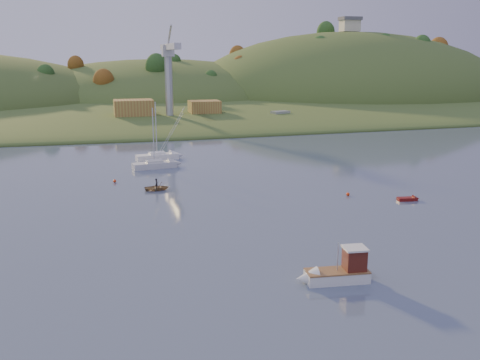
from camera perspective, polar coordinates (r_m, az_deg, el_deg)
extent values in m
plane|color=#37445A|center=(43.75, 12.91, -14.05)|extent=(500.00, 500.00, 0.00)
cube|color=#385020|center=(265.43, -11.25, 8.69)|extent=(620.00, 220.00, 1.50)
ellipsoid|color=#385020|center=(200.89, -9.83, 7.37)|extent=(640.00, 150.00, 7.00)
ellipsoid|color=#385020|center=(246.53, -8.55, 8.47)|extent=(140.00, 120.00, 36.00)
ellipsoid|color=#385020|center=(256.63, 11.29, 8.55)|extent=(150.00, 130.00, 60.00)
cube|color=beige|center=(256.18, 11.63, 15.80)|extent=(8.00, 6.00, 5.00)
cube|color=#595960|center=(256.36, 11.67, 16.52)|extent=(9.00, 7.00, 1.50)
cube|color=slate|center=(158.95, -6.49, 6.42)|extent=(42.00, 16.00, 2.40)
cube|color=#996633|center=(158.11, -11.28, 7.53)|extent=(11.00, 8.00, 4.80)
cube|color=#996633|center=(161.97, -3.81, 7.74)|extent=(9.00, 7.00, 4.00)
cylinder|color=#B7B7BC|center=(155.67, -7.58, 10.02)|extent=(2.20, 2.20, 18.00)
cube|color=#B7B7BC|center=(155.44, -7.69, 13.51)|extent=(3.20, 3.20, 3.20)
cube|color=#B7B7BC|center=(146.54, -7.21, 13.94)|extent=(1.80, 18.00, 1.60)
cube|color=#B7B7BC|center=(160.41, -7.95, 13.85)|extent=(1.80, 10.00, 1.60)
cube|color=silver|center=(49.22, 10.29, -10.08)|extent=(5.80, 2.61, 1.01)
cone|color=silver|center=(48.40, 7.10, -10.38)|extent=(2.17, 2.22, 2.02)
cube|color=brown|center=(49.02, 10.32, -9.52)|extent=(5.80, 2.66, 0.13)
cube|color=#4D1A12|center=(49.18, 12.11, -8.28)|extent=(1.97, 1.87, 2.02)
cube|color=silver|center=(48.80, 12.17, -7.12)|extent=(2.21, 2.11, 0.17)
cylinder|color=silver|center=(48.53, 10.38, -8.07)|extent=(0.10, 0.10, 2.69)
cube|color=silver|center=(96.74, -9.11, 1.57)|extent=(8.02, 3.47, 1.07)
cube|color=silver|center=(96.63, -9.12, 1.90)|extent=(3.14, 2.16, 0.68)
cylinder|color=silver|center=(95.82, -9.22, 4.72)|extent=(0.18, 0.18, 9.70)
cylinder|color=silver|center=(96.58, -9.12, 2.05)|extent=(3.09, 0.59, 0.12)
cylinder|color=silver|center=(96.56, -9.13, 2.11)|extent=(2.74, 0.76, 0.36)
cube|color=white|center=(104.45, -8.84, 2.44)|extent=(8.30, 3.58, 1.10)
cube|color=white|center=(104.34, -8.85, 2.77)|extent=(3.25, 2.24, 0.70)
cylinder|color=silver|center=(103.57, -8.94, 5.47)|extent=(0.18, 0.18, 10.03)
cylinder|color=silver|center=(104.30, -8.85, 2.90)|extent=(3.19, 0.60, 0.12)
cylinder|color=white|center=(104.28, -8.85, 2.96)|extent=(2.83, 0.78, 0.36)
imported|color=#977C53|center=(80.99, -8.87, -0.81)|extent=(3.70, 2.67, 0.76)
imported|color=black|center=(80.90, -8.88, -0.55)|extent=(0.38, 0.57, 1.54)
cube|color=#600F0D|center=(77.95, 17.39, -1.94)|extent=(2.79, 1.39, 0.45)
cone|color=#600F0D|center=(78.53, 18.28, -1.90)|extent=(1.06, 1.18, 1.07)
cube|color=slate|center=(162.46, 4.31, 6.48)|extent=(13.71, 8.63, 1.66)
cube|color=#B7B7BC|center=(162.30, 4.32, 6.96)|extent=(6.14, 4.45, 2.21)
sphere|color=red|center=(78.35, 11.44, -1.50)|extent=(0.50, 0.50, 0.50)
sphere|color=red|center=(87.15, -13.23, -0.10)|extent=(0.50, 0.50, 0.50)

